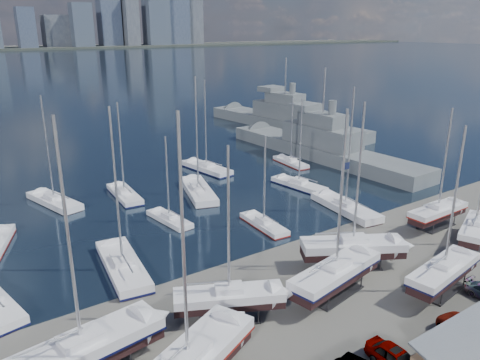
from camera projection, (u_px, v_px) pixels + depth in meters
ground at (337, 288)px, 43.56m from camera, size 1400.00×1400.00×0.00m
sailboat_cradle_0 at (82, 351)px, 31.76m from camera, size 11.81×4.74×18.36m
sailboat_cradle_2 at (229, 298)px, 38.38m from camera, size 9.26×6.23×14.88m
sailboat_cradle_3 at (336, 273)px, 41.99m from camera, size 10.89×4.73×16.95m
sailboat_cradle_4 at (353, 247)px, 46.98m from camera, size 10.36×7.62×16.74m
sailboat_cradle_5 at (444, 271)px, 42.50m from camera, size 9.84×4.00×15.49m
sailboat_cradle_6 at (438, 212)px, 56.42m from camera, size 8.95×2.61×14.54m
sailboat_cradle_7 at (475, 228)px, 51.87m from camera, size 8.63×5.34×13.83m
sailboat_moored_2 at (54, 202)px, 64.13m from camera, size 5.40×10.73×15.60m
sailboat_moored_3 at (123, 268)px, 46.66m from camera, size 4.80×11.86×17.23m
sailboat_moored_4 at (169, 220)px, 58.35m from camera, size 3.01×7.79×11.46m
sailboat_moored_5 at (125, 195)px, 66.89m from camera, size 3.40×9.72×14.26m
sailboat_moored_6 at (264, 225)px, 56.86m from camera, size 2.80×8.10×11.90m
sailboat_moored_7 at (198, 192)px, 68.06m from camera, size 6.62×12.18×17.72m
sailboat_moored_8 at (206, 169)px, 79.29m from camera, size 4.41×10.99×15.98m
sailboat_moored_9 at (345, 209)px, 61.86m from camera, size 4.67×11.62×17.06m
sailboat_moored_10 at (299, 186)px, 71.03m from camera, size 3.76×9.68×14.09m
sailboat_moored_11 at (291, 163)px, 83.03m from camera, size 3.11×8.42×12.30m
naval_ship_east at (321, 149)px, 87.18m from camera, size 8.44×44.57×17.99m
naval_ship_west at (284, 122)px, 112.52m from camera, size 11.96×47.02×18.19m
car_a at (397, 359)px, 33.04m from camera, size 1.96×4.78×1.62m
car_c at (473, 334)px, 35.78m from camera, size 3.33×5.74×1.50m
flagpole at (340, 209)px, 45.05m from camera, size 1.00×0.12×11.30m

